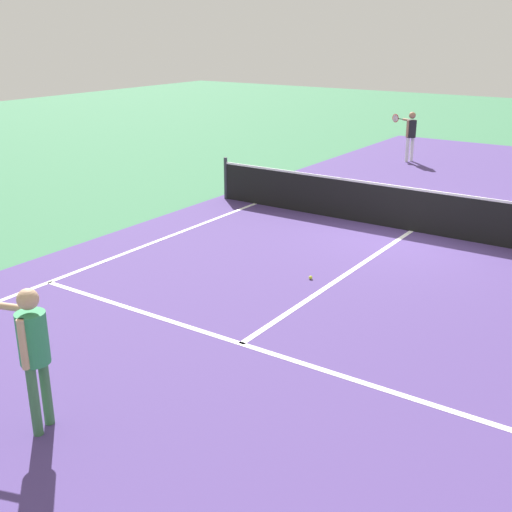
{
  "coord_description": "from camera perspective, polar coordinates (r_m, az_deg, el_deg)",
  "views": [
    {
      "loc": [
        4.72,
        -12.98,
        4.2
      ],
      "look_at": [
        -0.32,
        -5.56,
        1.0
      ],
      "focal_mm": 45.26,
      "sensor_mm": 36.0,
      "label": 1
    }
  ],
  "objects": [
    {
      "name": "line_sideline_left",
      "position": [
        12.05,
        -16.16,
        -1.57
      ],
      "size": [
        0.1,
        11.89,
        0.01
      ],
      "primitive_type": "cube",
      "color": "white",
      "rests_on": "ground_plane"
    },
    {
      "name": "ground_plane",
      "position": [
        14.44,
        13.58,
        2.15
      ],
      "size": [
        60.0,
        60.0,
        0.0
      ],
      "primitive_type": "plane",
      "color": "#38724C"
    },
    {
      "name": "player_near",
      "position": [
        7.26,
        -19.24,
        -7.33
      ],
      "size": [
        1.22,
        0.45,
        1.67
      ],
      "color": "#3F7247",
      "rests_on": "ground_plane"
    },
    {
      "name": "tennis_ball_mid_court",
      "position": [
        11.39,
        4.85,
        -1.91
      ],
      "size": [
        0.07,
        0.07,
        0.07
      ],
      "primitive_type": "sphere",
      "color": "#CCE033",
      "rests_on": "ground_plane"
    },
    {
      "name": "line_service_near",
      "position": [
        9.12,
        -1.32,
        -7.75
      ],
      "size": [
        8.22,
        0.1,
        0.01
      ],
      "primitive_type": "cube",
      "color": "white",
      "rests_on": "ground_plane"
    },
    {
      "name": "line_center_service",
      "position": [
        11.65,
        7.85,
        -1.68
      ],
      "size": [
        0.1,
        6.4,
        0.01
      ],
      "primitive_type": "cube",
      "color": "white",
      "rests_on": "ground_plane"
    },
    {
      "name": "player_far",
      "position": [
        21.94,
        13.49,
        10.7
      ],
      "size": [
        1.06,
        0.8,
        1.61
      ],
      "color": "white",
      "rests_on": "ground_plane"
    },
    {
      "name": "court_surface_inbounds",
      "position": [
        14.44,
        13.58,
        2.16
      ],
      "size": [
        10.62,
        24.4,
        0.0
      ],
      "primitive_type": "cube",
      "color": "#4C387A",
      "rests_on": "ground_plane"
    },
    {
      "name": "net",
      "position": [
        14.3,
        13.73,
        4.04
      ],
      "size": [
        10.15,
        0.09,
        1.07
      ],
      "color": "#33383D",
      "rests_on": "ground_plane"
    }
  ]
}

